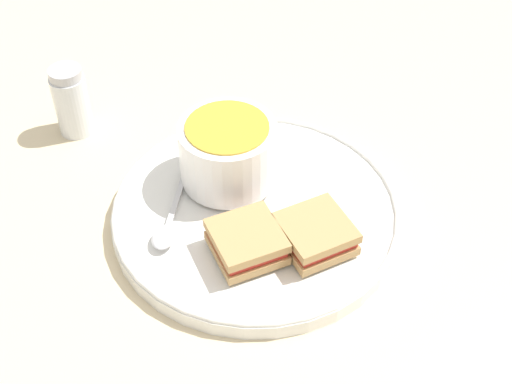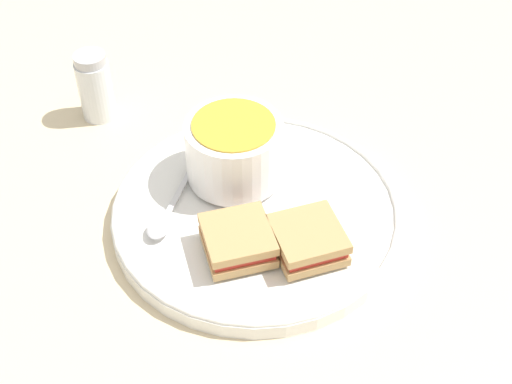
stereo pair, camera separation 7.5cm
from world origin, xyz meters
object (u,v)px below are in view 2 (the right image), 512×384
at_px(spoon, 163,220).
at_px(sandwich_half_near, 238,240).
at_px(soup_bowl, 234,149).
at_px(salt_shaker, 95,87).
at_px(sandwich_half_far, 308,240).

bearing_deg(spoon, sandwich_half_near, 80.71).
distance_m(soup_bowl, sandwich_half_near, 0.11).
xyz_separation_m(sandwich_half_near, salt_shaker, (0.13, -0.27, 0.01)).
distance_m(spoon, sandwich_half_far, 0.15).
distance_m(spoon, salt_shaker, 0.23).
bearing_deg(soup_bowl, salt_shaker, -47.79).
xyz_separation_m(spoon, salt_shaker, (0.06, -0.22, 0.02)).
xyz_separation_m(soup_bowl, spoon, (0.09, 0.06, -0.03)).
relative_size(sandwich_half_far, salt_shaker, 0.85).
height_order(spoon, sandwich_half_near, sandwich_half_near).
height_order(soup_bowl, spoon, soup_bowl).
relative_size(soup_bowl, sandwich_half_near, 1.45).
height_order(spoon, sandwich_half_far, sandwich_half_far).
xyz_separation_m(spoon, sandwich_half_near, (-0.07, 0.05, 0.01)).
distance_m(sandwich_half_far, salt_shaker, 0.35).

